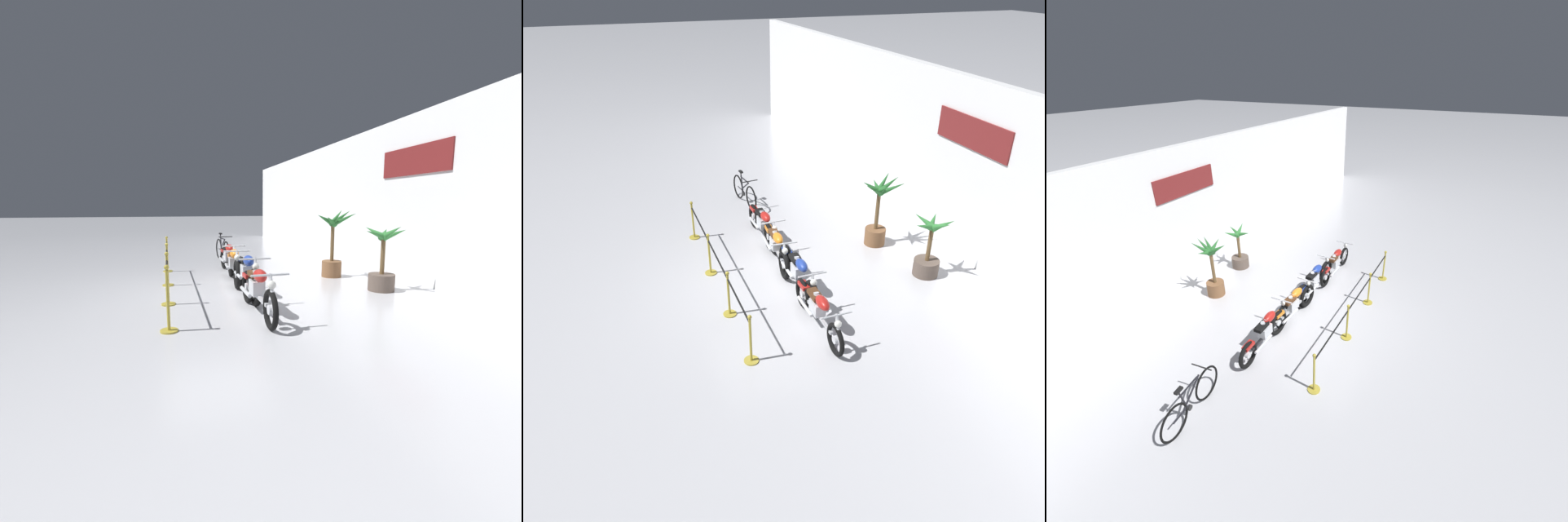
% 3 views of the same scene
% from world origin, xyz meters
% --- Properties ---
extents(ground_plane, '(120.00, 120.00, 0.00)m').
position_xyz_m(ground_plane, '(0.00, 0.00, 0.00)').
color(ground_plane, silver).
extents(back_wall, '(28.00, 0.29, 4.20)m').
position_xyz_m(back_wall, '(0.00, 5.12, 2.10)').
color(back_wall, white).
rests_on(back_wall, ground).
extents(motorcycle_red_0, '(2.29, 0.62, 0.91)m').
position_xyz_m(motorcycle_red_0, '(-1.92, 0.66, 0.46)').
color(motorcycle_red_0, black).
rests_on(motorcycle_red_0, ground).
extents(motorcycle_orange_1, '(2.15, 0.62, 0.92)m').
position_xyz_m(motorcycle_orange_1, '(-0.67, 0.58, 0.46)').
color(motorcycle_orange_1, black).
rests_on(motorcycle_orange_1, ground).
extents(motorcycle_blue_2, '(2.40, 0.62, 0.95)m').
position_xyz_m(motorcycle_blue_2, '(0.71, 0.62, 0.47)').
color(motorcycle_blue_2, black).
rests_on(motorcycle_blue_2, ground).
extents(motorcycle_red_3, '(2.28, 0.62, 0.91)m').
position_xyz_m(motorcycle_red_3, '(2.09, 0.50, 0.46)').
color(motorcycle_red_3, black).
rests_on(motorcycle_red_3, ground).
extents(bicycle, '(1.76, 0.48, 0.98)m').
position_xyz_m(bicycle, '(-4.36, 0.86, 0.40)').
color(bicycle, black).
rests_on(bicycle, ground).
extents(potted_palm_left_of_row, '(0.93, 0.97, 1.91)m').
position_xyz_m(potted_palm_left_of_row, '(-0.71, 3.36, 0.87)').
color(potted_palm_left_of_row, brown).
rests_on(potted_palm_left_of_row, ground).
extents(potted_palm_right_of_row, '(0.98, 0.97, 1.57)m').
position_xyz_m(potted_palm_right_of_row, '(1.05, 3.72, 0.58)').
color(potted_palm_right_of_row, brown).
rests_on(potted_palm_right_of_row, ground).
extents(stanchion_far_left, '(5.33, 0.28, 1.05)m').
position_xyz_m(stanchion_far_left, '(-1.18, -1.04, 0.66)').
color(stanchion_far_left, gold).
rests_on(stanchion_far_left, ground).
extents(stanchion_mid_left, '(0.28, 0.28, 1.05)m').
position_xyz_m(stanchion_mid_left, '(-0.75, -1.04, 0.36)').
color(stanchion_mid_left, gold).
rests_on(stanchion_mid_left, ground).
extents(stanchion_mid_right, '(0.28, 0.28, 1.05)m').
position_xyz_m(stanchion_mid_right, '(1.00, -1.04, 0.36)').
color(stanchion_mid_right, gold).
rests_on(stanchion_mid_right, ground).
extents(stanchion_far_right, '(0.28, 0.28, 1.05)m').
position_xyz_m(stanchion_far_right, '(2.55, -1.04, 0.36)').
color(stanchion_far_right, gold).
rests_on(stanchion_far_right, ground).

